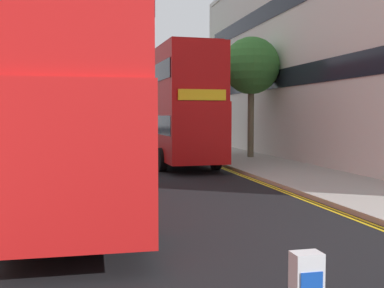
# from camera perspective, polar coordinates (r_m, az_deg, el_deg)

# --- Properties ---
(sidewalk_right) EXTENTS (4.00, 80.00, 0.14)m
(sidewalk_right) POSITION_cam_1_polar(r_m,az_deg,el_deg) (18.14, 15.07, -4.22)
(sidewalk_right) COLOR #9E9991
(sidewalk_right) RESTS_ON ground
(kerb_line_outer) EXTENTS (0.10, 56.00, 0.01)m
(kerb_line_outer) POSITION_cam_1_polar(r_m,az_deg,el_deg) (15.45, 11.69, -5.77)
(kerb_line_outer) COLOR yellow
(kerb_line_outer) RESTS_ON ground
(kerb_line_inner) EXTENTS (0.10, 56.00, 0.01)m
(kerb_line_inner) POSITION_cam_1_polar(r_m,az_deg,el_deg) (15.38, 11.15, -5.80)
(kerb_line_inner) COLOR yellow
(kerb_line_inner) RESTS_ON ground
(double_decker_bus_away) EXTENTS (2.96, 10.85, 5.64)m
(double_decker_bus_away) POSITION_cam_1_polar(r_m,az_deg,el_deg) (12.33, -13.44, 5.97)
(double_decker_bus_away) COLOR red
(double_decker_bus_away) RESTS_ON ground
(double_decker_bus_oncoming) EXTENTS (3.09, 10.89, 5.64)m
(double_decker_bus_oncoming) POSITION_cam_1_polar(r_m,az_deg,el_deg) (24.05, -2.42, 4.86)
(double_decker_bus_oncoming) COLOR #B20F0F
(double_decker_bus_oncoming) RESTS_ON ground
(pedestrian_far) EXTENTS (0.34, 0.22, 1.62)m
(pedestrian_far) POSITION_cam_1_polar(r_m,az_deg,el_deg) (27.53, 3.10, 0.45)
(pedestrian_far) COLOR #2D2D38
(pedestrian_far) RESTS_ON sidewalk_right
(street_tree_near) EXTENTS (3.52, 3.52, 8.35)m
(street_tree_near) POSITION_cam_1_polar(r_m,az_deg,el_deg) (37.74, 0.98, 9.97)
(street_tree_near) COLOR #6B6047
(street_tree_near) RESTS_ON sidewalk_right
(street_tree_mid) EXTENTS (3.15, 3.15, 6.63)m
(street_tree_mid) POSITION_cam_1_polar(r_m,az_deg,el_deg) (26.36, 7.22, 9.34)
(street_tree_mid) COLOR #6B6047
(street_tree_mid) RESTS_ON sidewalk_right
(townhouse_terrace_right) EXTENTS (10.08, 28.00, 11.73)m
(townhouse_terrace_right) POSITION_cam_1_polar(r_m,az_deg,el_deg) (29.23, 19.34, 10.02)
(townhouse_terrace_right) COLOR silver
(townhouse_terrace_right) RESTS_ON ground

